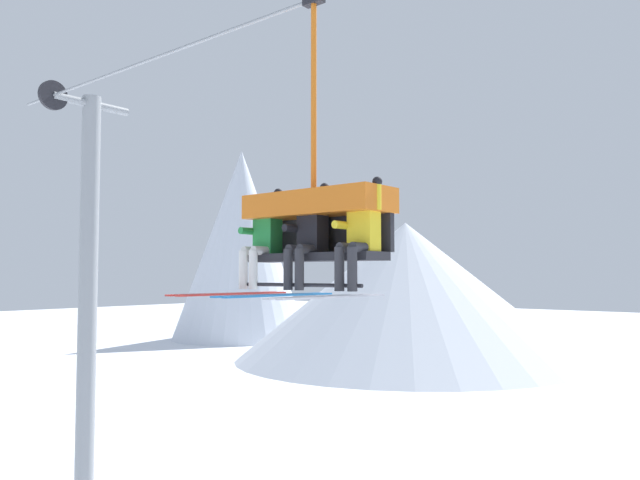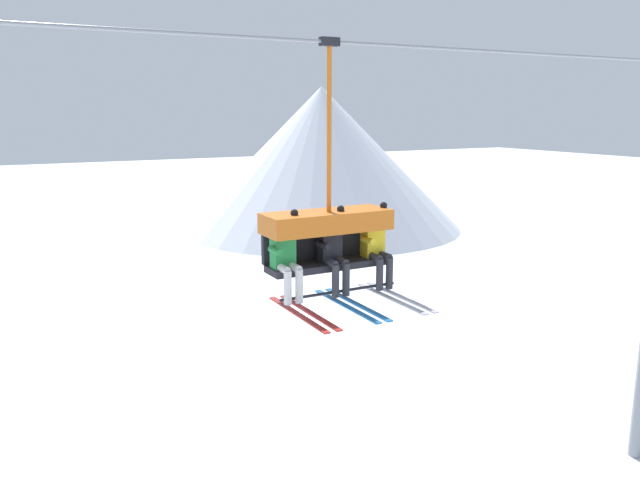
{
  "view_description": "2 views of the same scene",
  "coord_description": "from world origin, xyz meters",
  "px_view_note": "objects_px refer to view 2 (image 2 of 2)",
  "views": [
    {
      "loc": [
        4.17,
        -6.56,
        5.91
      ],
      "look_at": [
        -0.69,
        -0.68,
        6.34
      ],
      "focal_mm": 35.0,
      "sensor_mm": 36.0,
      "label": 1
    },
    {
      "loc": [
        -5.06,
        -8.7,
        8.38
      ],
      "look_at": [
        -0.8,
        -0.74,
        6.5
      ],
      "focal_mm": 35.0,
      "sensor_mm": 36.0,
      "label": 2
    }
  ],
  "objects_px": {
    "skier_black": "(334,251)",
    "skier_yellow": "(377,246)",
    "chairlift_chair": "(327,228)",
    "skier_green": "(287,257)"
  },
  "relations": [
    {
      "from": "skier_black",
      "to": "skier_yellow",
      "type": "xyz_separation_m",
      "value": [
        0.76,
        0.0,
        0.0
      ]
    },
    {
      "from": "chairlift_chair",
      "to": "skier_black",
      "type": "height_order",
      "value": "chairlift_chair"
    },
    {
      "from": "skier_green",
      "to": "skier_yellow",
      "type": "relative_size",
      "value": 1.0
    },
    {
      "from": "chairlift_chair",
      "to": "skier_green",
      "type": "distance_m",
      "value": 0.84
    },
    {
      "from": "chairlift_chair",
      "to": "skier_black",
      "type": "bearing_deg",
      "value": -89.11
    },
    {
      "from": "chairlift_chair",
      "to": "skier_yellow",
      "type": "xyz_separation_m",
      "value": [
        0.76,
        -0.21,
        -0.31
      ]
    },
    {
      "from": "skier_black",
      "to": "skier_yellow",
      "type": "distance_m",
      "value": 0.76
    },
    {
      "from": "skier_black",
      "to": "skier_yellow",
      "type": "relative_size",
      "value": 1.0
    },
    {
      "from": "skier_green",
      "to": "skier_black",
      "type": "distance_m",
      "value": 0.76
    },
    {
      "from": "chairlift_chair",
      "to": "skier_yellow",
      "type": "bearing_deg",
      "value": -15.63
    }
  ]
}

